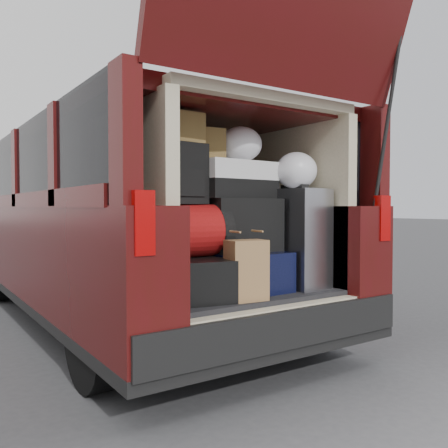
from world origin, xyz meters
The scene contains 15 objects.
ground centered at (0.00, 0.00, 0.00)m, with size 80.00×80.00×0.00m, color #38373A.
minivan centered at (0.00, 1.86, 0.91)m, with size 1.90×5.35×2.77m.
load_floor centered at (0.00, 0.28, 0.28)m, with size 1.24×1.05×0.55m, color black.
black_hardshell centered at (-0.39, 0.13, 0.67)m, with size 0.44×0.61×0.24m, color black.
navy_hardshell centered at (0.03, 0.16, 0.68)m, with size 0.48×0.59×0.26m, color black.
silver_roller centered at (0.44, 0.06, 0.88)m, with size 0.28×0.44×0.66m, color white.
kraft_bag centered at (-0.13, -0.15, 0.73)m, with size 0.23×0.15×0.35m, color olive.
red_duffel centered at (-0.37, 0.13, 0.95)m, with size 0.49×0.32×0.32m, color #9C0E11.
black_soft_case centered at (0.05, 0.14, 0.98)m, with size 0.48×0.29×0.34m, color black.
backpack centered at (-0.37, 0.15, 1.29)m, with size 0.25×0.15×0.36m, color black.
twotone_duffel centered at (0.04, 0.20, 1.27)m, with size 0.55×0.28×0.24m, color white.
grocery_sack_lower centered at (-0.36, 0.16, 1.57)m, with size 0.20×0.16×0.18m, color olive.
grocery_sack_upper centered at (-0.15, 0.25, 1.49)m, with size 0.20×0.16×0.20m, color olive.
plastic_bag_center centered at (0.09, 0.20, 1.51)m, with size 0.29×0.27×0.23m, color white.
plastic_bag_right centered at (0.44, 0.05, 1.34)m, with size 0.29×0.27×0.25m, color white.
Camera 1 is at (-1.77, -2.34, 1.09)m, focal length 38.00 mm.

